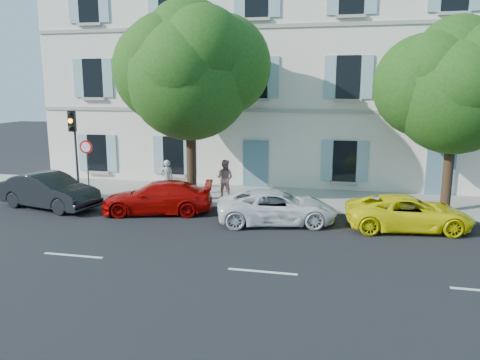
% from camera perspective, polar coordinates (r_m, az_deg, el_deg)
% --- Properties ---
extents(ground, '(90.00, 90.00, 0.00)m').
position_cam_1_polar(ground, '(17.32, 5.02, -6.11)').
color(ground, black).
extents(sidewalk, '(36.00, 4.50, 0.15)m').
position_cam_1_polar(sidewalk, '(21.56, 6.58, -2.41)').
color(sidewalk, '#A09E96').
rests_on(sidewalk, ground).
extents(kerb, '(36.00, 0.16, 0.16)m').
position_cam_1_polar(kerb, '(19.47, 5.91, -3.90)').
color(kerb, '#9E998E').
rests_on(kerb, ground).
extents(building, '(28.00, 7.00, 12.00)m').
position_cam_1_polar(building, '(26.68, 8.21, 13.03)').
color(building, white).
rests_on(building, ground).
extents(car_dark_sedan, '(4.84, 2.63, 1.51)m').
position_cam_1_polar(car_dark_sedan, '(21.77, -22.23, -1.23)').
color(car_dark_sedan, black).
rests_on(car_dark_sedan, ground).
extents(car_red_coupe, '(4.87, 2.88, 1.32)m').
position_cam_1_polar(car_red_coupe, '(19.68, -10.02, -2.11)').
color(car_red_coupe, '#A50704').
rests_on(car_red_coupe, ground).
extents(car_white_coupe, '(4.92, 3.06, 1.27)m').
position_cam_1_polar(car_white_coupe, '(18.03, 4.53, -3.30)').
color(car_white_coupe, white).
rests_on(car_white_coupe, ground).
extents(car_yellow_supercar, '(4.75, 2.67, 1.25)m').
position_cam_1_polar(car_yellow_supercar, '(18.29, 19.87, -3.78)').
color(car_yellow_supercar, '#FFEF0A').
rests_on(car_yellow_supercar, ground).
extents(tree_left, '(5.43, 5.43, 8.41)m').
position_cam_1_polar(tree_left, '(20.50, -6.17, 12.37)').
color(tree_left, '#3A2819').
rests_on(tree_left, sidewalk).
extents(tree_right, '(4.84, 4.84, 7.45)m').
position_cam_1_polar(tree_right, '(20.42, 24.74, 9.62)').
color(tree_right, '#3A2819').
rests_on(tree_right, sidewalk).
extents(traffic_light, '(0.36, 0.45, 3.97)m').
position_cam_1_polar(traffic_light, '(22.35, -19.63, 5.17)').
color(traffic_light, '#383A3D').
rests_on(traffic_light, sidewalk).
extents(road_sign, '(0.61, 0.09, 2.63)m').
position_cam_1_polar(road_sign, '(22.40, -18.17, 2.76)').
color(road_sign, '#383A3D').
rests_on(road_sign, sidewalk).
extents(pedestrian_a, '(0.75, 0.69, 1.72)m').
position_cam_1_polar(pedestrian_a, '(21.82, -8.91, 0.21)').
color(pedestrian_a, silver).
rests_on(pedestrian_a, sidewalk).
extents(pedestrian_b, '(0.94, 0.78, 1.74)m').
position_cam_1_polar(pedestrian_b, '(21.52, -1.86, 0.21)').
color(pedestrian_b, tan).
rests_on(pedestrian_b, sidewalk).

